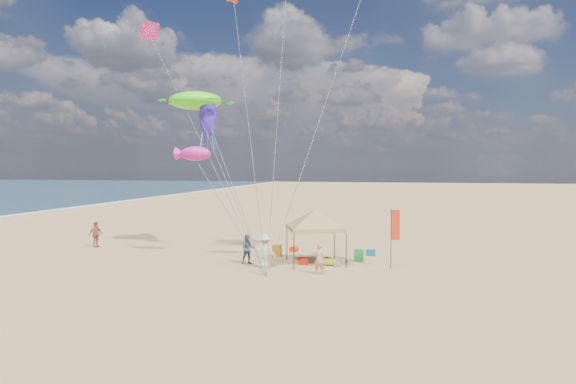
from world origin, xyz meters
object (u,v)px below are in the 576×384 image
object	(u,v)px
canopy_tent	(315,211)
beach_cart	(328,261)
cooler_red	(303,261)
person_near_a	(319,259)
person_near_c	(265,251)
cooler_blue	(371,253)
person_far_a	(96,234)
chair_green	(359,255)
feather_flag	(394,229)
person_near_b	(248,249)
chair_yellow	(277,250)

from	to	relation	value
canopy_tent	beach_cart	distance (m)	2.80
canopy_tent	cooler_red	world-z (taller)	canopy_tent
person_near_a	person_near_c	bearing A→B (deg)	-35.22
cooler_blue	person_far_a	distance (m)	17.91
chair_green	person_near_c	world-z (taller)	person_near_c
feather_flag	person_far_a	distance (m)	19.53
cooler_red	chair_green	world-z (taller)	chair_green
beach_cart	person_far_a	size ratio (longest dim) A/B	0.52
cooler_red	cooler_blue	xyz separation A→B (m)	(3.42, 3.46, 0.00)
person_near_b	person_near_c	world-z (taller)	person_near_c
cooler_red	person_near_b	distance (m)	3.09
cooler_blue	person_near_c	size ratio (longest dim) A/B	0.31
feather_flag	beach_cart	world-z (taller)	feather_flag
cooler_blue	beach_cart	distance (m)	3.94
chair_yellow	beach_cart	size ratio (longest dim) A/B	0.78
person_near_a	feather_flag	bearing A→B (deg)	-166.14
feather_flag	person_near_a	bearing A→B (deg)	-147.45
cooler_blue	canopy_tent	bearing A→B (deg)	-132.44
chair_yellow	person_far_a	distance (m)	12.48
canopy_tent	feather_flag	size ratio (longest dim) A/B	1.67
cooler_blue	person_near_a	xyz separation A→B (m)	(-2.16, -5.79, 0.60)
chair_yellow	person_near_a	world-z (taller)	person_near_a
chair_yellow	chair_green	bearing A→B (deg)	-5.79
chair_yellow	person_near_b	xyz separation A→B (m)	(-0.97, -2.62, 0.47)
chair_yellow	person_near_c	world-z (taller)	person_near_c
cooler_blue	person_near_c	xyz separation A→B (m)	(-5.21, -4.88, 0.69)
person_near_a	beach_cart	bearing A→B (deg)	-110.79
cooler_blue	chair_yellow	size ratio (longest dim) A/B	0.77
cooler_blue	chair_yellow	xyz separation A→B (m)	(-5.43, -1.39, 0.16)
canopy_tent	beach_cart	size ratio (longest dim) A/B	5.84
canopy_tent	person_far_a	size ratio (longest dim) A/B	3.07
feather_flag	cooler_blue	world-z (taller)	feather_flag
canopy_tent	cooler_red	bearing A→B (deg)	-148.27
cooler_red	person_near_a	world-z (taller)	person_near_a
chair_green	person_near_b	bearing A→B (deg)	-160.08
cooler_red	chair_green	xyz separation A→B (m)	(2.88, 1.57, 0.16)
cooler_red	person_far_a	xyz separation A→B (m)	(-14.46, 2.64, 0.67)
cooler_red	person_near_b	size ratio (longest dim) A/B	0.33
cooler_red	beach_cart	world-z (taller)	cooler_red
person_near_b	beach_cart	bearing A→B (deg)	-13.23
feather_flag	person_far_a	xyz separation A→B (m)	(-19.30, 2.68, -1.23)
person_near_b	person_near_a	bearing A→B (deg)	-44.71
chair_green	chair_yellow	distance (m)	4.91
cooler_blue	person_near_b	size ratio (longest dim) A/B	0.33
feather_flag	chair_yellow	distance (m)	7.38
chair_green	person_near_a	xyz separation A→B (m)	(-1.62, -3.90, 0.44)
feather_flag	cooler_blue	xyz separation A→B (m)	(-1.42, 3.50, -1.90)
cooler_red	person_far_a	distance (m)	14.71
chair_yellow	cooler_blue	bearing A→B (deg)	14.37
chair_green	feather_flag	bearing A→B (deg)	-39.37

